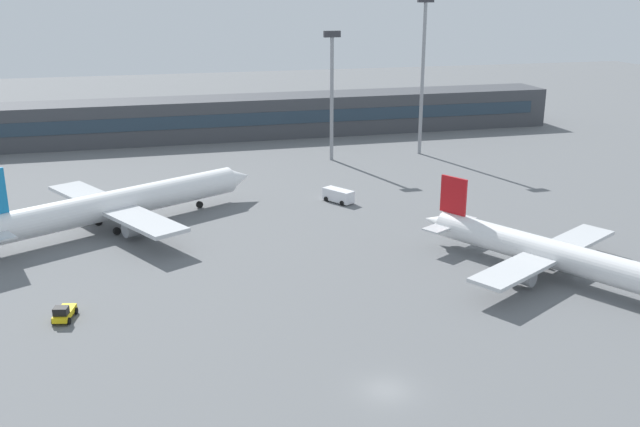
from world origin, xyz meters
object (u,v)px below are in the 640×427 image
airplane_mid (121,203)px  floodlight_tower_east (423,67)px  baggage_tug_yellow (64,313)px  airplane_near (556,255)px  floodlight_tower_west (332,87)px  service_van_white (338,195)px

airplane_mid → floodlight_tower_east: bearing=29.1°
airplane_mid → floodlight_tower_east: 68.81m
airplane_mid → baggage_tug_yellow: airplane_mid is taller
airplane_near → baggage_tug_yellow: (-54.77, 2.96, -2.08)m
baggage_tug_yellow → floodlight_tower_west: 77.81m
floodlight_tower_west → floodlight_tower_east: 19.24m
airplane_near → baggage_tug_yellow: 54.89m
airplane_mid → floodlight_tower_west: size_ratio=1.68×
airplane_near → floodlight_tower_west: 66.12m
floodlight_tower_west → floodlight_tower_east: bearing=2.3°
baggage_tug_yellow → floodlight_tower_east: bearing=43.9°
floodlight_tower_east → baggage_tug_yellow: bearing=-136.1°
baggage_tug_yellow → service_van_white: size_ratio=0.70×
service_van_white → baggage_tug_yellow: bearing=-139.5°
floodlight_tower_west → service_van_white: bearing=-103.5°
airplane_near → airplane_mid: (-48.98, 32.45, 0.57)m
airplane_near → floodlight_tower_west: bearing=98.0°
airplane_mid → service_van_white: size_ratio=7.62×
airplane_mid → service_van_white: airplane_mid is taller
baggage_tug_yellow → service_van_white: bearing=40.5°
floodlight_tower_east → airplane_near: bearing=-98.6°
airplane_near → service_van_white: bearing=113.7°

